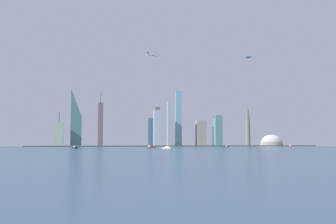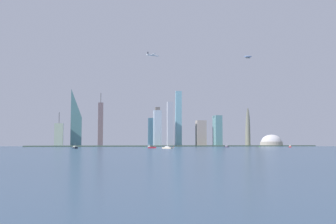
% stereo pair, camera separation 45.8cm
% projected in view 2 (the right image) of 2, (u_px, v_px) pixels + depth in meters
% --- Properties ---
extents(ground_plane, '(6000.00, 6000.00, 0.00)m').
position_uv_depth(ground_plane, '(252.00, 150.00, 522.77)').
color(ground_plane, '#395572').
extents(waterfront_pier, '(700.06, 64.16, 2.45)m').
position_uv_depth(waterfront_pier, '(177.00, 146.00, 955.17)').
color(waterfront_pier, '#425848').
rests_on(waterfront_pier, ground).
extents(observation_tower, '(38.55, 38.55, 320.82)m').
position_uv_depth(observation_tower, '(247.00, 85.00, 1011.08)').
color(observation_tower, gray).
rests_on(observation_tower, ground).
extents(stadium_dome, '(73.42, 73.42, 48.78)m').
position_uv_depth(stadium_dome, '(269.00, 142.00, 1022.77)').
color(stadium_dome, '#AFA39A').
rests_on(stadium_dome, ground).
extents(skyscraper_0, '(12.39, 12.92, 132.15)m').
position_uv_depth(skyscraper_0, '(100.00, 124.00, 974.79)').
color(skyscraper_0, '#6E5B62').
rests_on(skyscraper_0, ground).
extents(skyscraper_1, '(16.97, 26.74, 100.79)m').
position_uv_depth(skyscraper_1, '(175.00, 128.00, 1046.09)').
color(skyscraper_1, gray).
rests_on(skyscraper_1, ground).
extents(skyscraper_2, '(15.19, 25.64, 153.39)m').
position_uv_depth(skyscraper_2, '(178.00, 119.00, 1003.82)').
color(skyscraper_2, '#78B1C5').
rests_on(skyscraper_2, ground).
extents(skyscraper_3, '(27.37, 18.67, 163.85)m').
position_uv_depth(skyscraper_3, '(76.00, 115.00, 1006.90)').
color(skyscraper_3, slate).
rests_on(skyscraper_3, ground).
extents(skyscraper_4, '(17.72, 23.71, 71.41)m').
position_uv_depth(skyscraper_4, '(151.00, 132.00, 1007.26)').
color(skyscraper_4, teal).
rests_on(skyscraper_4, ground).
extents(skyscraper_5, '(17.31, 25.63, 76.11)m').
position_uv_depth(skyscraper_5, '(217.00, 131.00, 977.22)').
color(skyscraper_5, slate).
rests_on(skyscraper_5, ground).
extents(skyscraper_6, '(23.74, 18.75, 63.82)m').
position_uv_depth(skyscraper_6, '(201.00, 133.00, 976.78)').
color(skyscraper_6, '#A6968D').
rests_on(skyscraper_6, ground).
extents(skyscraper_7, '(13.04, 12.90, 105.97)m').
position_uv_depth(skyscraper_7, '(170.00, 124.00, 938.83)').
color(skyscraper_7, '#ACAEBB').
rests_on(skyscraper_7, ground).
extents(skyscraper_8, '(22.42, 13.67, 108.36)m').
position_uv_depth(skyscraper_8, '(260.00, 126.00, 1076.12)').
color(skyscraper_8, slate).
rests_on(skyscraper_8, ground).
extents(skyscraper_9, '(15.29, 14.70, 120.99)m').
position_uv_depth(skyscraper_9, '(95.00, 124.00, 1019.08)').
color(skyscraper_9, '#A1BDBF').
rests_on(skyscraper_9, ground).
extents(skyscraper_10, '(18.09, 19.80, 95.64)m').
position_uv_depth(skyscraper_10, '(157.00, 128.00, 963.59)').
color(skyscraper_10, '#A7B9CB').
rests_on(skyscraper_10, ground).
extents(skyscraper_11, '(21.14, 13.87, 84.16)m').
position_uv_depth(skyscraper_11, '(59.00, 135.00, 976.95)').
color(skyscraper_11, '#A9BAA3').
rests_on(skyscraper_11, ground).
extents(skyscraper_12, '(13.36, 25.35, 61.53)m').
position_uv_depth(skyscraper_12, '(221.00, 135.00, 1071.31)').
color(skyscraper_12, '#988F98').
rests_on(skyscraper_12, ground).
extents(boat_0, '(15.02, 7.68, 4.25)m').
position_uv_depth(boat_0, '(152.00, 147.00, 678.02)').
color(boat_0, '#B31B2E').
rests_on(boat_0, ground).
extents(boat_1, '(3.96, 12.18, 8.65)m').
position_uv_depth(boat_1, '(149.00, 146.00, 836.50)').
color(boat_1, white).
rests_on(boat_1, ground).
extents(boat_2, '(9.53, 12.82, 8.73)m').
position_uv_depth(boat_2, '(75.00, 147.00, 689.27)').
color(boat_2, white).
rests_on(boat_2, ground).
extents(boat_3, '(15.91, 14.97, 10.55)m').
position_uv_depth(boat_3, '(167.00, 148.00, 627.06)').
color(boat_3, beige).
rests_on(boat_3, ground).
extents(boat_4, '(9.02, 13.51, 3.92)m').
position_uv_depth(boat_4, '(75.00, 148.00, 635.65)').
color(boat_4, black).
rests_on(boat_4, ground).
extents(boat_5, '(6.48, 10.82, 4.62)m').
position_uv_depth(boat_5, '(290.00, 147.00, 769.03)').
color(boat_5, '#B11726').
rests_on(boat_5, ground).
extents(boat_6, '(5.13, 12.50, 9.09)m').
position_uv_depth(boat_6, '(227.00, 147.00, 797.09)').
color(boat_6, '#231233').
rests_on(boat_6, ground).
extents(channel_buoy_0, '(1.59, 1.59, 1.80)m').
position_uv_depth(channel_buoy_0, '(144.00, 148.00, 690.17)').
color(channel_buoy_0, green).
rests_on(channel_buoy_0, ground).
extents(channel_buoy_1, '(1.78, 1.78, 1.92)m').
position_uv_depth(channel_buoy_1, '(174.00, 147.00, 773.86)').
color(channel_buoy_1, '#E54C19').
rests_on(channel_buoy_1, ground).
extents(channel_buoy_2, '(1.43, 1.43, 2.66)m').
position_uv_depth(channel_buoy_2, '(259.00, 146.00, 851.67)').
color(channel_buoy_2, green).
rests_on(channel_buoy_2, ground).
extents(airplane, '(28.63, 26.98, 8.08)m').
position_uv_depth(airplane, '(153.00, 55.00, 900.61)').
color(airplane, silver).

